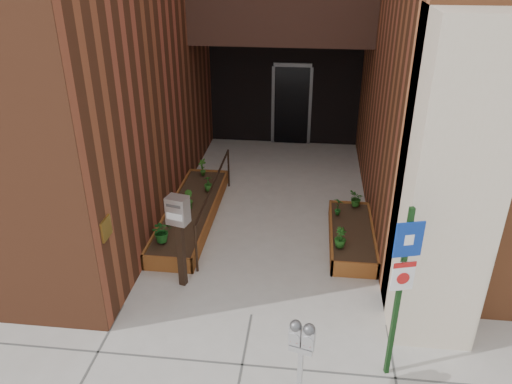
% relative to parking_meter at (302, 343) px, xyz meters
% --- Properties ---
extents(ground, '(80.00, 80.00, 0.00)m').
position_rel_parking_meter_xyz_m(ground, '(-0.77, 1.58, -1.02)').
color(ground, '#9E9991').
rests_on(ground, ground).
extents(planter_left, '(0.90, 3.60, 0.30)m').
position_rel_parking_meter_xyz_m(planter_left, '(-2.32, 4.28, -0.89)').
color(planter_left, brown).
rests_on(planter_left, ground).
extents(planter_right, '(0.80, 2.20, 0.30)m').
position_rel_parking_meter_xyz_m(planter_right, '(0.83, 3.78, -0.89)').
color(planter_right, brown).
rests_on(planter_right, ground).
extents(handrail, '(0.04, 3.34, 0.90)m').
position_rel_parking_meter_xyz_m(handrail, '(-1.82, 4.23, -0.27)').
color(handrail, black).
rests_on(handrail, ground).
extents(parking_meter, '(0.31, 0.18, 1.32)m').
position_rel_parking_meter_xyz_m(parking_meter, '(0.00, 0.00, 0.00)').
color(parking_meter, '#B0B0B2').
rests_on(parking_meter, ground).
extents(sign_post, '(0.33, 0.12, 2.45)m').
position_rel_parking_meter_xyz_m(sign_post, '(1.13, 0.67, 0.49)').
color(sign_post, '#123312').
rests_on(sign_post, ground).
extents(payment_dropbox, '(0.37, 0.31, 1.61)m').
position_rel_parking_meter_xyz_m(payment_dropbox, '(-1.97, 2.21, 0.14)').
color(payment_dropbox, black).
rests_on(payment_dropbox, ground).
extents(shrub_left_a, '(0.50, 0.50, 0.41)m').
position_rel_parking_meter_xyz_m(shrub_left_a, '(-2.51, 2.98, -0.52)').
color(shrub_left_a, '#195A1C').
rests_on(shrub_left_a, planter_left).
extents(shrub_left_b, '(0.29, 0.29, 0.37)m').
position_rel_parking_meter_xyz_m(shrub_left_b, '(-2.35, 4.23, -0.54)').
color(shrub_left_b, '#2B601B').
rests_on(shrub_left_b, planter_left).
extents(shrub_left_c, '(0.24, 0.24, 0.33)m').
position_rel_parking_meter_xyz_m(shrub_left_c, '(-2.11, 5.03, -0.55)').
color(shrub_left_c, '#205217').
rests_on(shrub_left_c, planter_left).
extents(shrub_left_d, '(0.29, 0.29, 0.39)m').
position_rel_parking_meter_xyz_m(shrub_left_d, '(-2.39, 5.77, -0.53)').
color(shrub_left_d, '#2C601B').
rests_on(shrub_left_d, planter_left).
extents(shrub_right_a, '(0.29, 0.29, 0.37)m').
position_rel_parking_meter_xyz_m(shrub_right_a, '(0.58, 3.16, -0.54)').
color(shrub_right_a, '#1D5418').
rests_on(shrub_right_a, planter_right).
extents(shrub_right_b, '(0.27, 0.27, 0.37)m').
position_rel_parking_meter_xyz_m(shrub_right_b, '(0.58, 4.29, -0.54)').
color(shrub_right_b, '#164F17').
rests_on(shrub_right_b, planter_right).
extents(shrub_right_c, '(0.35, 0.35, 0.33)m').
position_rel_parking_meter_xyz_m(shrub_right_c, '(0.95, 4.68, -0.56)').
color(shrub_right_c, '#215B1A').
rests_on(shrub_right_c, planter_right).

